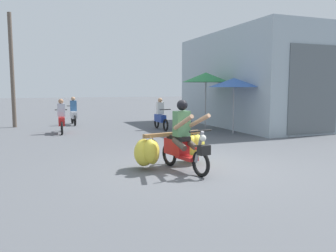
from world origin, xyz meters
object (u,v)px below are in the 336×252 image
(motorbike_main_loaded, at_px, (173,147))
(market_umbrella_near_shop, at_px, (234,83))
(utility_pole, at_px, (12,71))
(motorbike_distant_far_ahead, at_px, (160,117))
(motorbike_distant_ahead_left, at_px, (62,119))
(market_umbrella_further_along, at_px, (206,77))
(motorbike_distant_ahead_right, at_px, (73,114))

(motorbike_main_loaded, bearing_deg, market_umbrella_near_shop, 46.03)
(motorbike_main_loaded, relative_size, utility_pole, 0.36)
(motorbike_distant_far_ahead, bearing_deg, motorbike_main_loaded, -107.20)
(motorbike_distant_ahead_left, height_order, market_umbrella_further_along, market_umbrella_further_along)
(motorbike_distant_ahead_right, bearing_deg, market_umbrella_near_shop, -44.18)
(motorbike_distant_ahead_right, relative_size, market_umbrella_near_shop, 0.73)
(motorbike_distant_ahead_left, relative_size, utility_pole, 0.31)
(motorbike_distant_ahead_right, xyz_separation_m, utility_pole, (-2.68, -0.06, 2.05))
(motorbike_distant_far_ahead, distance_m, market_umbrella_further_along, 2.65)
(motorbike_distant_ahead_left, height_order, motorbike_distant_ahead_right, same)
(motorbike_distant_ahead_right, relative_size, motorbike_distant_far_ahead, 1.00)
(motorbike_distant_ahead_right, distance_m, market_umbrella_further_along, 6.82)
(motorbike_distant_ahead_right, height_order, motorbike_distant_far_ahead, same)
(market_umbrella_near_shop, height_order, market_umbrella_further_along, market_umbrella_further_along)
(market_umbrella_near_shop, height_order, utility_pole, utility_pole)
(motorbike_main_loaded, height_order, motorbike_distant_ahead_left, motorbike_main_loaded)
(motorbike_main_loaded, height_order, motorbike_distant_ahead_right, motorbike_main_loaded)
(motorbike_main_loaded, bearing_deg, market_umbrella_further_along, 57.22)
(market_umbrella_further_along, bearing_deg, motorbike_distant_ahead_left, 172.20)
(motorbike_distant_ahead_right, xyz_separation_m, market_umbrella_further_along, (5.32, -3.91, 1.73))
(motorbike_distant_ahead_right, relative_size, market_umbrella_further_along, 0.65)
(market_umbrella_near_shop, bearing_deg, utility_pole, 146.77)
(motorbike_distant_ahead_left, relative_size, motorbike_distant_far_ahead, 1.00)
(motorbike_main_loaded, height_order, market_umbrella_further_along, market_umbrella_further_along)
(motorbike_main_loaded, relative_size, motorbike_distant_ahead_right, 1.17)
(motorbike_distant_ahead_right, height_order, market_umbrella_near_shop, market_umbrella_near_shop)
(motorbike_distant_ahead_left, relative_size, motorbike_distant_ahead_right, 1.00)
(market_umbrella_further_along, bearing_deg, motorbike_distant_far_ahead, 162.71)
(motorbike_main_loaded, distance_m, motorbike_distant_ahead_left, 7.39)
(motorbike_distant_ahead_right, xyz_separation_m, motorbike_distant_far_ahead, (3.41, -3.31, 0.00))
(motorbike_distant_far_ahead, height_order, market_umbrella_further_along, market_umbrella_further_along)
(motorbike_distant_far_ahead, height_order, utility_pole, utility_pole)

